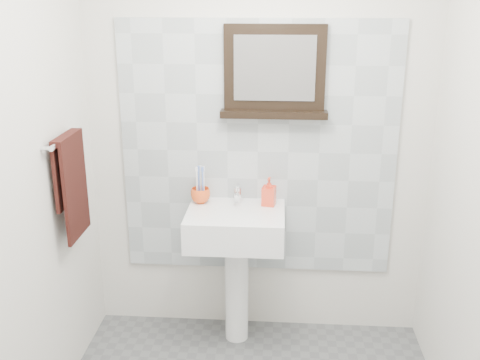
% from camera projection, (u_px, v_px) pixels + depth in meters
% --- Properties ---
extents(back_wall, '(2.00, 0.01, 2.50)m').
position_uv_depth(back_wall, '(258.00, 134.00, 3.25)').
color(back_wall, silver).
rests_on(back_wall, ground).
extents(left_wall, '(0.01, 2.20, 2.50)m').
position_uv_depth(left_wall, '(1.00, 194.00, 2.28)').
color(left_wall, silver).
rests_on(left_wall, ground).
extents(splashback, '(1.60, 0.02, 1.50)m').
position_uv_depth(splashback, '(258.00, 151.00, 3.27)').
color(splashback, '#ABB4B9').
rests_on(splashback, back_wall).
extents(pedestal_sink, '(0.55, 0.44, 0.96)m').
position_uv_depth(pedestal_sink, '(236.00, 240.00, 3.23)').
color(pedestal_sink, white).
rests_on(pedestal_sink, ground).
extents(toothbrush_cup, '(0.15, 0.15, 0.09)m').
position_uv_depth(toothbrush_cup, '(201.00, 195.00, 3.28)').
color(toothbrush_cup, '#F4541C').
rests_on(toothbrush_cup, pedestal_sink).
extents(toothbrushes, '(0.05, 0.04, 0.21)m').
position_uv_depth(toothbrushes, '(201.00, 183.00, 3.25)').
color(toothbrushes, white).
rests_on(toothbrushes, toothbrush_cup).
extents(soap_dispenser, '(0.09, 0.09, 0.17)m').
position_uv_depth(soap_dispenser, '(269.00, 192.00, 3.23)').
color(soap_dispenser, red).
rests_on(soap_dispenser, pedestal_sink).
extents(framed_mirror, '(0.60, 0.11, 0.51)m').
position_uv_depth(framed_mirror, '(275.00, 74.00, 3.10)').
color(framed_mirror, black).
rests_on(framed_mirror, back_wall).
extents(towel_bar, '(0.07, 0.40, 0.03)m').
position_uv_depth(towel_bar, '(66.00, 139.00, 2.82)').
color(towel_bar, silver).
rests_on(towel_bar, left_wall).
extents(hand_towel, '(0.06, 0.30, 0.55)m').
position_uv_depth(hand_towel, '(71.00, 178.00, 2.89)').
color(hand_towel, black).
rests_on(hand_towel, towel_bar).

